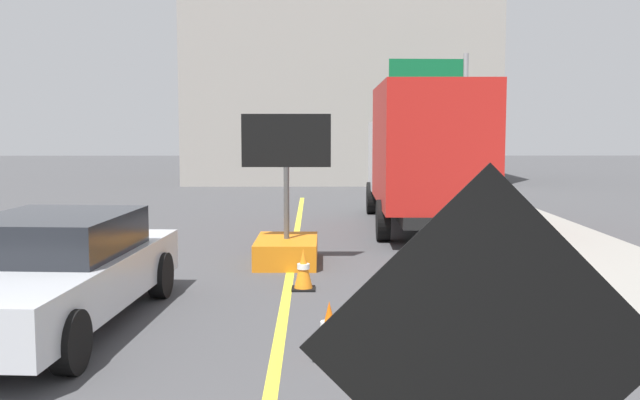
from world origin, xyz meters
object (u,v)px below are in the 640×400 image
(roadwork_sign, at_px, (485,359))
(traffic_cone_mid_lane, at_px, (329,330))
(box_truck, at_px, (423,152))
(pickup_car, at_px, (50,271))
(traffic_cone_far_lane, at_px, (303,270))
(arrow_board_trailer, at_px, (287,237))
(highway_guide_sign, at_px, (443,99))

(roadwork_sign, height_order, traffic_cone_mid_lane, roadwork_sign)
(box_truck, relative_size, pickup_car, 1.53)
(traffic_cone_mid_lane, bearing_deg, traffic_cone_far_lane, 95.65)
(arrow_board_trailer, bearing_deg, traffic_cone_far_lane, -81.27)
(highway_guide_sign, distance_m, traffic_cone_mid_lane, 18.92)
(pickup_car, bearing_deg, highway_guide_sign, 65.26)
(roadwork_sign, relative_size, traffic_cone_mid_lane, 3.78)
(pickup_car, distance_m, traffic_cone_far_lane, 3.73)
(highway_guide_sign, xyz_separation_m, traffic_cone_far_lane, (-4.68, -14.86, -3.11))
(highway_guide_sign, bearing_deg, box_truck, -103.01)
(traffic_cone_far_lane, bearing_deg, highway_guide_sign, 72.51)
(roadwork_sign, xyz_separation_m, highway_guide_sign, (3.77, 22.74, 1.95))
(box_truck, bearing_deg, roadwork_sign, -97.40)
(box_truck, xyz_separation_m, traffic_cone_far_lane, (-2.82, -6.78, -1.54))
(traffic_cone_mid_lane, bearing_deg, highway_guide_sign, 76.49)
(box_truck, xyz_separation_m, highway_guide_sign, (1.87, 8.09, 1.58))
(traffic_cone_mid_lane, xyz_separation_m, traffic_cone_far_lane, (-0.33, 3.28, 0.01))
(arrow_board_trailer, relative_size, box_truck, 0.34)
(box_truck, bearing_deg, highway_guide_sign, 76.99)
(arrow_board_trailer, bearing_deg, pickup_car, -123.31)
(box_truck, height_order, traffic_cone_mid_lane, box_truck)
(arrow_board_trailer, height_order, box_truck, box_truck)
(pickup_car, relative_size, traffic_cone_mid_lane, 8.33)
(roadwork_sign, xyz_separation_m, traffic_cone_mid_lane, (-0.59, 4.60, -1.17))
(box_truck, height_order, pickup_car, box_truck)
(traffic_cone_far_lane, bearing_deg, box_truck, 67.43)
(pickup_car, bearing_deg, arrow_board_trailer, 56.69)
(pickup_car, height_order, highway_guide_sign, highway_guide_sign)
(pickup_car, bearing_deg, traffic_cone_far_lane, 33.24)
(arrow_board_trailer, relative_size, traffic_cone_mid_lane, 4.38)
(pickup_car, height_order, traffic_cone_mid_lane, pickup_car)
(roadwork_sign, height_order, box_truck, box_truck)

